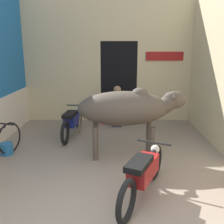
% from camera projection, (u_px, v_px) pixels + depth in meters
% --- Properties ---
extents(wall_back_with_doorway, '(5.06, 0.93, 3.79)m').
position_uv_depth(wall_back_with_doorway, '(112.00, 67.00, 8.18)').
color(wall_back_with_doorway, beige).
rests_on(wall_back_with_doorway, ground_plane).
extents(cow, '(2.26, 0.84, 1.46)m').
position_uv_depth(cow, '(128.00, 108.00, 5.38)').
color(cow, '#4C4238').
rests_on(cow, ground_plane).
extents(motorcycle_near, '(0.93, 1.79, 0.73)m').
position_uv_depth(motorcycle_near, '(143.00, 172.00, 3.96)').
color(motorcycle_near, black).
rests_on(motorcycle_near, ground_plane).
extents(motorcycle_far, '(0.58, 1.93, 0.71)m').
position_uv_depth(motorcycle_far, '(72.00, 121.00, 6.81)').
color(motorcycle_far, black).
rests_on(motorcycle_far, ground_plane).
extents(shopkeeper_seated, '(0.40, 0.34, 1.18)m').
position_uv_depth(shopkeeper_seated, '(117.00, 105.00, 7.60)').
color(shopkeeper_seated, '#3D3842').
rests_on(shopkeeper_seated, ground_plane).
extents(plastic_stool, '(0.34, 0.34, 0.45)m').
position_uv_depth(plastic_stool, '(103.00, 116.00, 7.85)').
color(plastic_stool, '#DB6093').
rests_on(plastic_stool, ground_plane).
extents(bucket, '(0.26, 0.26, 0.26)m').
position_uv_depth(bucket, '(7.00, 149.00, 5.63)').
color(bucket, '#23669E').
rests_on(bucket, ground_plane).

